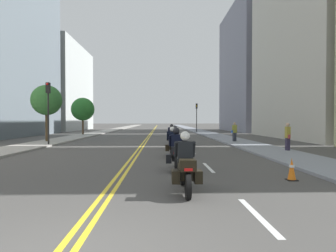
# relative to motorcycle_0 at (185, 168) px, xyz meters

# --- Properties ---
(ground_plane) EXTENTS (264.00, 264.00, 0.00)m
(ground_plane) POSITION_rel_motorcycle_0_xyz_m (-2.05, 44.09, -0.66)
(ground_plane) COLOR #464442
(sidewalk_left) EXTENTS (2.89, 144.00, 0.12)m
(sidewalk_left) POSITION_rel_motorcycle_0_xyz_m (-10.17, 44.09, -0.60)
(sidewalk_left) COLOR gray
(sidewalk_left) RESTS_ON ground
(sidewalk_right) EXTENTS (2.89, 144.00, 0.12)m
(sidewalk_right) POSITION_rel_motorcycle_0_xyz_m (6.08, 44.09, -0.60)
(sidewalk_right) COLOR gray
(sidewalk_right) RESTS_ON ground
(centreline_yellow_inner) EXTENTS (0.12, 132.00, 0.01)m
(centreline_yellow_inner) POSITION_rel_motorcycle_0_xyz_m (-2.17, 44.09, -0.66)
(centreline_yellow_inner) COLOR yellow
(centreline_yellow_inner) RESTS_ON ground
(centreline_yellow_outer) EXTENTS (0.12, 132.00, 0.01)m
(centreline_yellow_outer) POSITION_rel_motorcycle_0_xyz_m (-1.93, 44.09, -0.66)
(centreline_yellow_outer) COLOR yellow
(centreline_yellow_outer) RESTS_ON ground
(lane_dashes_white) EXTENTS (0.14, 56.40, 0.01)m
(lane_dashes_white) POSITION_rel_motorcycle_0_xyz_m (1.29, 25.09, -0.66)
(lane_dashes_white) COLOR silver
(lane_dashes_white) RESTS_ON ground
(building_right_1) EXTENTS (7.25, 18.18, 22.30)m
(building_right_1) POSITION_rel_motorcycle_0_xyz_m (15.64, 23.47, 10.49)
(building_right_1) COLOR #B1AEA2
(building_right_1) RESTS_ON ground
(building_left_2) EXTENTS (7.24, 19.48, 16.48)m
(building_left_2) POSITION_rel_motorcycle_0_xyz_m (-19.73, 49.98, 7.58)
(building_left_2) COLOR #B5BCB8
(building_left_2) RESTS_ON ground
(building_right_2) EXTENTS (8.48, 19.74, 22.39)m
(building_right_2) POSITION_rel_motorcycle_0_xyz_m (16.26, 45.10, 10.54)
(building_right_2) COLOR slate
(building_right_2) RESTS_ON ground
(motorcycle_0) EXTENTS (0.76, 2.27, 1.63)m
(motorcycle_0) POSITION_rel_motorcycle_0_xyz_m (0.00, 0.00, 0.00)
(motorcycle_0) COLOR black
(motorcycle_0) RESTS_ON ground
(motorcycle_1) EXTENTS (0.78, 2.13, 1.65)m
(motorcycle_1) POSITION_rel_motorcycle_0_xyz_m (-0.06, 3.45, -0.00)
(motorcycle_1) COLOR black
(motorcycle_1) RESTS_ON ground
(motorcycle_2) EXTENTS (0.76, 2.31, 1.59)m
(motorcycle_2) POSITION_rel_motorcycle_0_xyz_m (-0.04, 7.65, -0.02)
(motorcycle_2) COLOR black
(motorcycle_2) RESTS_ON ground
(motorcycle_3) EXTENTS (0.76, 2.18, 1.58)m
(motorcycle_3) POSITION_rel_motorcycle_0_xyz_m (0.30, 11.42, -0.02)
(motorcycle_3) COLOR black
(motorcycle_3) RESTS_ON ground
(motorcycle_4) EXTENTS (0.78, 2.18, 1.64)m
(motorcycle_4) POSITION_rel_motorcycle_0_xyz_m (0.22, 15.47, -0.00)
(motorcycle_4) COLOR black
(motorcycle_4) RESTS_ON ground
(traffic_cone_0) EXTENTS (0.32, 0.32, 0.72)m
(traffic_cone_0) POSITION_rel_motorcycle_0_xyz_m (3.54, 1.50, -0.30)
(traffic_cone_0) COLOR black
(traffic_cone_0) RESTS_ON ground
(traffic_light_near) EXTENTS (0.28, 0.38, 4.78)m
(traffic_light_near) POSITION_rel_motorcycle_0_xyz_m (-9.13, 14.51, 2.65)
(traffic_light_near) COLOR black
(traffic_light_near) RESTS_ON ground
(traffic_light_far) EXTENTS (0.28, 0.38, 4.59)m
(traffic_light_far) POSITION_rel_motorcycle_0_xyz_m (5.03, 38.12, 2.52)
(traffic_light_far) COLOR black
(traffic_light_far) RESTS_ON ground
(pedestrian_0) EXTENTS (0.51, 0.32, 1.75)m
(pedestrian_0) POSITION_rel_motorcycle_0_xyz_m (5.74, 17.34, 0.25)
(pedestrian_0) COLOR #262935
(pedestrian_0) RESTS_ON ground
(pedestrian_1) EXTENTS (0.23, 0.49, 1.78)m
(pedestrian_1) POSITION_rel_motorcycle_0_xyz_m (7.00, 9.64, 0.26)
(pedestrian_1) COLOR #292239
(pedestrian_1) RESTS_ON ground
(street_tree_0) EXTENTS (2.63, 2.63, 5.01)m
(street_tree_0) POSITION_rel_motorcycle_0_xyz_m (-10.61, 18.03, 3.02)
(street_tree_0) COLOR #493924
(street_tree_0) RESTS_ON ground
(street_tree_1) EXTENTS (2.97, 2.97, 4.87)m
(street_tree_1) POSITION_rel_motorcycle_0_xyz_m (-10.74, 30.39, 2.71)
(street_tree_1) COLOR #4D3925
(street_tree_1) RESTS_ON ground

